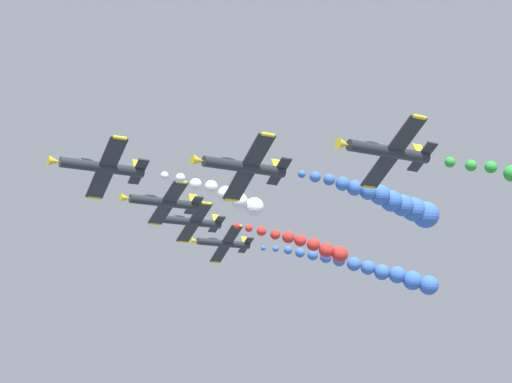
{
  "coord_description": "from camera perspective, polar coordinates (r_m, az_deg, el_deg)",
  "views": [
    {
      "loc": [
        -79.03,
        42.87,
        79.05
      ],
      "look_at": [
        0.0,
        0.0,
        100.41
      ],
      "focal_mm": 56.31,
      "sensor_mm": 36.0,
      "label": 1
    }
  ],
  "objects": [
    {
      "name": "airplane_lead",
      "position": [
        85.54,
        -10.97,
        1.72
      ],
      "size": [
        8.46,
        10.35,
        5.09
      ],
      "rotation": [
        0.0,
        0.52,
        0.0
      ],
      "color": "#23282D"
    },
    {
      "name": "smoke_trail_high_slot",
      "position": [
        135.44,
        9.14,
        -5.73
      ],
      "size": [
        11.66,
        28.02,
        7.83
      ],
      "color": "blue"
    },
    {
      "name": "airplane_right_inner",
      "position": [
        100.14,
        -6.62,
        -0.75
      ],
      "size": [
        8.92,
        10.35,
        4.11
      ],
      "rotation": [
        0.0,
        0.41,
        0.0
      ],
      "color": "#23282D"
    },
    {
      "name": "smoke_trail_left_inner",
      "position": [
        90.4,
        10.07,
        -0.86
      ],
      "size": [
        3.17,
        18.81,
        4.55
      ],
      "color": "blue"
    },
    {
      "name": "airplane_left_inner",
      "position": [
        79.91,
        -0.92,
        1.79
      ],
      "size": [
        8.32,
        10.35,
        5.34
      ],
      "rotation": [
        0.0,
        0.55,
        0.0
      ],
      "color": "#23282D"
    },
    {
      "name": "airplane_left_outer",
      "position": [
        75.51,
        9.31,
        2.84
      ],
      "size": [
        8.39,
        10.35,
        5.21
      ],
      "rotation": [
        0.0,
        0.54,
        0.0
      ],
      "color": "#23282D"
    },
    {
      "name": "smoke_trail_right_outer",
      "position": [
        121.08,
        3.99,
        -3.83
      ],
      "size": [
        3.9,
        18.43,
        4.85
      ],
      "color": "red"
    },
    {
      "name": "airplane_right_outer",
      "position": [
        113.46,
        -4.7,
        -2.15
      ],
      "size": [
        8.76,
        10.35,
        4.5
      ],
      "rotation": [
        0.0,
        0.45,
        0.0
      ],
      "color": "#23282D"
    },
    {
      "name": "smoke_trail_lead",
      "position": [
        91.33,
        -1.71,
        -0.43
      ],
      "size": [
        2.43,
        13.1,
        3.77
      ],
      "color": "white"
    },
    {
      "name": "airplane_high_slot",
      "position": [
        127.12,
        -2.39,
        -3.69
      ],
      "size": [
        8.45,
        10.35,
        5.11
      ],
      "rotation": [
        0.0,
        0.53,
        0.0
      ],
      "color": "#23282D"
    }
  ]
}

